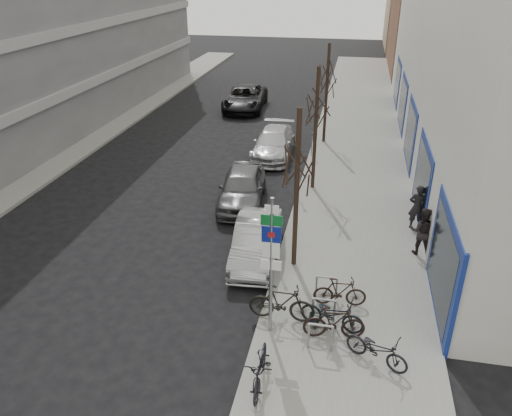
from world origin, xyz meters
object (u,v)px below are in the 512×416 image
at_px(highway_sign_pole, 271,259).
at_px(bike_mid_inner, 282,303).
at_px(bike_far_curb, 377,347).
at_px(bike_rack, 324,308).
at_px(meter_front, 279,250).
at_px(bike_far_inner, 340,292).
at_px(parked_car_front, 256,241).
at_px(lane_car, 245,98).
at_px(tree_far, 328,70).
at_px(pedestrian_near, 417,207).
at_px(bike_mid_curb, 332,311).
at_px(meter_mid, 299,184).
at_px(parked_car_mid, 242,187).
at_px(bike_near_left, 261,365).
at_px(tree_mid, 317,100).
at_px(parked_car_back, 273,143).
at_px(pedestrian_far, 422,231).
at_px(tree_near, 298,153).
at_px(bike_near_right, 334,322).
at_px(meter_back, 312,142).

xyz_separation_m(highway_sign_pole, bike_mid_inner, (0.23, 0.54, -1.73)).
bearing_deg(bike_far_curb, bike_rack, 74.30).
relative_size(highway_sign_pole, meter_front, 3.31).
distance_m(bike_far_inner, parked_car_front, 3.74).
bearing_deg(lane_car, tree_far, -50.35).
bearing_deg(parked_car_front, lane_car, 99.02).
bearing_deg(tree_far, lane_car, 133.01).
height_order(bike_mid_inner, pedestrian_near, pedestrian_near).
relative_size(bike_rack, bike_mid_curb, 1.26).
height_order(bike_rack, meter_mid, meter_mid).
relative_size(meter_front, parked_car_mid, 0.28).
bearing_deg(bike_near_left, bike_far_inner, 61.13).
height_order(bike_far_inner, pedestrian_near, pedestrian_near).
xyz_separation_m(bike_near_left, parked_car_front, (-1.26, 5.74, -0.03)).
distance_m(highway_sign_pole, tree_mid, 10.15).
xyz_separation_m(tree_mid, bike_mid_curb, (1.45, -9.54, -3.41)).
height_order(tree_far, pedestrian_near, tree_far).
height_order(bike_far_curb, parked_car_back, parked_car_back).
height_order(parked_car_mid, lane_car, lane_car).
height_order(highway_sign_pole, pedestrian_far, highway_sign_pole).
height_order(meter_front, parked_car_mid, parked_car_mid).
height_order(bike_near_left, parked_car_mid, parked_car_mid).
distance_m(tree_near, bike_near_left, 6.41).
bearing_deg(tree_far, parked_car_back, -134.69).
relative_size(bike_near_left, pedestrian_near, 1.04).
xyz_separation_m(pedestrian_near, pedestrian_far, (0.00, -1.88, -0.00)).
xyz_separation_m(tree_mid, parked_car_back, (-2.47, 4.00, -3.40)).
height_order(bike_far_inner, parked_car_back, parked_car_back).
bearing_deg(pedestrian_far, highway_sign_pole, 58.91).
distance_m(tree_near, meter_front, 3.26).
bearing_deg(bike_rack, tree_near, 112.48).
relative_size(bike_near_right, parked_car_mid, 0.37).
height_order(meter_front, lane_car, lane_car).
bearing_deg(tree_mid, parked_car_front, -102.34).
bearing_deg(tree_near, bike_mid_curb, -64.57).
bearing_deg(parked_car_mid, pedestrian_near, -15.24).
height_order(meter_mid, parked_car_back, meter_mid).
distance_m(pedestrian_near, pedestrian_far, 1.88).
xyz_separation_m(meter_front, parked_car_back, (-2.02, 11.00, -0.21)).
height_order(tree_near, tree_mid, same).
bearing_deg(parked_car_mid, bike_far_inner, -62.12).
bearing_deg(bike_mid_curb, bike_mid_inner, 98.87).
xyz_separation_m(tree_far, parked_car_mid, (-2.80, -8.49, -3.34)).
relative_size(meter_back, bike_mid_inner, 0.67).
bearing_deg(bike_near_right, parked_car_back, 7.91).
bearing_deg(tree_far, bike_near_left, -90.29).
bearing_deg(parked_car_front, bike_rack, -55.96).
bearing_deg(bike_near_left, tree_near, 86.33).
bearing_deg(bike_mid_inner, parked_car_mid, 21.31).
relative_size(bike_far_curb, parked_car_front, 0.40).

